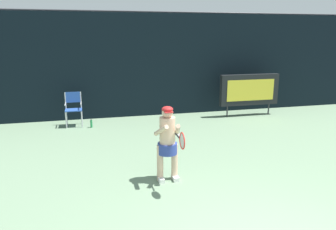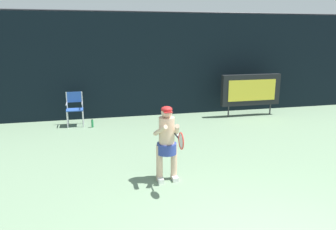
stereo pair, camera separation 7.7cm
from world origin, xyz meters
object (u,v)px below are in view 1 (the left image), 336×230
at_px(water_bottle, 91,124).
at_px(tennis_player, 168,140).
at_px(scoreboard, 249,90).
at_px(umpire_chair, 73,107).
at_px(tennis_racket, 182,140).

bearing_deg(water_bottle, tennis_player, -71.95).
bearing_deg(water_bottle, scoreboard, 2.43).
xyz_separation_m(umpire_chair, tennis_player, (1.93, -4.70, 0.23)).
relative_size(scoreboard, umpire_chair, 2.04).
bearing_deg(tennis_player, tennis_racket, -81.45).
bearing_deg(tennis_player, umpire_chair, 112.37).
bearing_deg(umpire_chair, tennis_racket, -69.21).
height_order(tennis_player, tennis_racket, tennis_player).
bearing_deg(tennis_racket, tennis_player, 100.89).
xyz_separation_m(scoreboard, umpire_chair, (-6.10, 0.14, -0.33)).
distance_m(scoreboard, umpire_chair, 6.11).
bearing_deg(umpire_chair, water_bottle, -35.44).
bearing_deg(water_bottle, tennis_racket, -73.15).
bearing_deg(scoreboard, umpire_chair, 178.72).
bearing_deg(tennis_player, water_bottle, 108.05).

